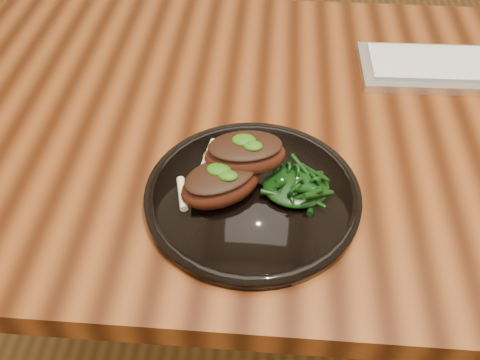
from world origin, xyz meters
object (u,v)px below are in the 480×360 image
lamb_chop_front (220,183)px  desk (386,157)px  greens_heap (296,183)px  plate (253,195)px

lamb_chop_front → desk: bearing=37.4°
lamb_chop_front → greens_heap: lamb_chop_front is taller
desk → greens_heap: size_ratio=17.42×
desk → lamb_chop_front: (-0.27, -0.20, 0.12)m
desk → greens_heap: (-0.16, -0.19, 0.12)m
plate → greens_heap: size_ratio=3.27×
desk → lamb_chop_front: lamb_chop_front is taller
desk → plate: plate is taller
greens_heap → desk: bearing=48.9°
lamb_chop_front → plate: bearing=14.0°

